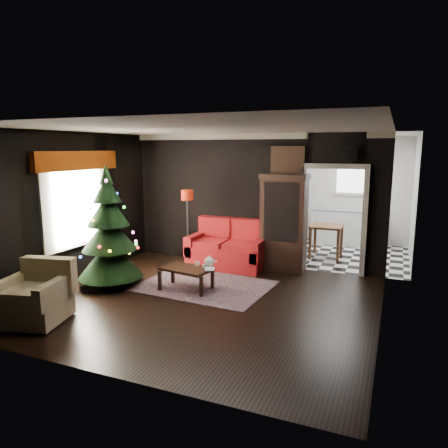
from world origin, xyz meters
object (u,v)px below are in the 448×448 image
at_px(curio_cabinet, 284,225).
at_px(teapot, 209,262).
at_px(coffee_table, 186,278).
at_px(kitchen_table, 326,241).
at_px(loveseat, 227,244).
at_px(armchair, 34,292).
at_px(floor_lamp, 188,228).
at_px(christmas_tree, 109,230).
at_px(wall_clock, 349,154).

distance_m(curio_cabinet, teapot, 1.95).
xyz_separation_m(coffee_table, kitchen_table, (1.92, 3.30, 0.16)).
height_order(loveseat, armchair, loveseat).
bearing_deg(coffee_table, armchair, -122.92).
bearing_deg(floor_lamp, loveseat, 16.53).
bearing_deg(christmas_tree, loveseat, 52.85).
bearing_deg(christmas_tree, kitchen_table, 47.72).
bearing_deg(armchair, teapot, 39.91).
bearing_deg(armchair, kitchen_table, 45.23).
height_order(armchair, kitchen_table, armchair).
relative_size(loveseat, kitchen_table, 2.27).
bearing_deg(curio_cabinet, loveseat, -169.17).
distance_m(loveseat, armchair, 4.03).
height_order(curio_cabinet, floor_lamp, curio_cabinet).
bearing_deg(curio_cabinet, christmas_tree, -140.30).
xyz_separation_m(christmas_tree, kitchen_table, (3.30, 3.63, -0.68)).
distance_m(loveseat, teapot, 1.46).
height_order(curio_cabinet, christmas_tree, christmas_tree).
height_order(wall_clock, kitchen_table, wall_clock).
distance_m(loveseat, christmas_tree, 2.55).
bearing_deg(teapot, christmas_tree, -162.79).
bearing_deg(curio_cabinet, kitchen_table, 65.56).
xyz_separation_m(floor_lamp, armchair, (-0.66, -3.51, -0.37)).
height_order(floor_lamp, kitchen_table, floor_lamp).
bearing_deg(coffee_table, loveseat, 85.95).
height_order(armchair, teapot, armchair).
distance_m(armchair, wall_clock, 5.96).
xyz_separation_m(curio_cabinet, coffee_table, (-1.27, -1.87, -0.74)).
bearing_deg(floor_lamp, armchair, -100.65).
bearing_deg(floor_lamp, wall_clock, 11.46).
xyz_separation_m(curio_cabinet, wall_clock, (1.20, 0.18, 1.43)).
bearing_deg(loveseat, armchair, -111.46).
height_order(curio_cabinet, coffee_table, curio_cabinet).
xyz_separation_m(coffee_table, teapot, (0.35, 0.21, 0.30)).
xyz_separation_m(floor_lamp, wall_clock, (3.17, 0.64, 1.55)).
distance_m(floor_lamp, teapot, 1.63).
bearing_deg(curio_cabinet, teapot, -118.77).
relative_size(teapot, kitchen_table, 0.27).
relative_size(curio_cabinet, coffee_table, 2.14).
bearing_deg(loveseat, curio_cabinet, 10.83).
distance_m(floor_lamp, coffee_table, 1.69).
bearing_deg(wall_clock, armchair, -132.65).
relative_size(christmas_tree, coffee_table, 2.50).
bearing_deg(coffee_table, curio_cabinet, 55.95).
distance_m(curio_cabinet, wall_clock, 1.88).
height_order(floor_lamp, armchair, floor_lamp).
relative_size(floor_lamp, coffee_table, 1.82).
bearing_deg(coffee_table, kitchen_table, 59.88).
relative_size(loveseat, coffee_table, 1.92).
xyz_separation_m(floor_lamp, christmas_tree, (-0.69, -1.74, 0.22)).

